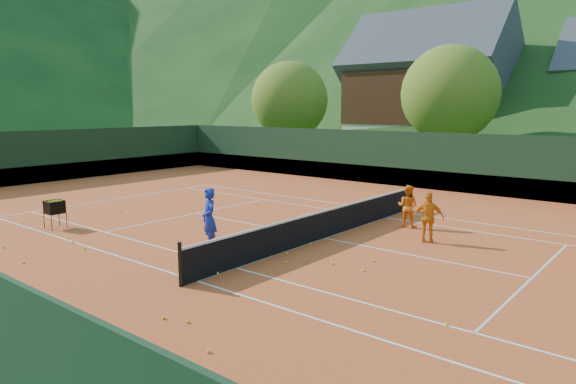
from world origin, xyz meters
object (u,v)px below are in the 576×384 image
Objects in this scene: coach at (209,218)px; chalet_left at (428,92)px; student_a at (408,206)px; ball_hopper at (54,208)px; tennis_net at (324,223)px; student_b at (429,217)px.

coach is 0.13× the size of chalet_left.
coach reaches higher than student_a.
coach reaches higher than ball_hopper.
tennis_net is (2.10, 3.14, -0.42)m from coach.
tennis_net is at bearing 30.52° from ball_hopper.
student_a is at bearing 40.02° from ball_hopper.
ball_hopper is (-8.29, -4.89, 0.25)m from tennis_net.
student_b is (1.48, -1.57, 0.05)m from student_a.
student_a is (3.48, 6.38, -0.16)m from coach.
tennis_net is (-1.38, -3.23, -0.26)m from student_a.
tennis_net is at bearing 9.76° from student_b.
chalet_left is (-12.86, 28.33, 4.81)m from student_b.
coach is 7.27m from student_a.
student_a is at bearing -66.97° from chalet_left.
student_a is 0.11× the size of chalet_left.
chalet_left reaches higher than ball_hopper.
student_a is at bearing -66.99° from student_b.
student_a is 0.13× the size of tennis_net.
tennis_net reaches higher than ball_hopper.
chalet_left reaches higher than tennis_net.
tennis_net is at bearing 80.07° from coach.
ball_hopper is 0.07× the size of chalet_left.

